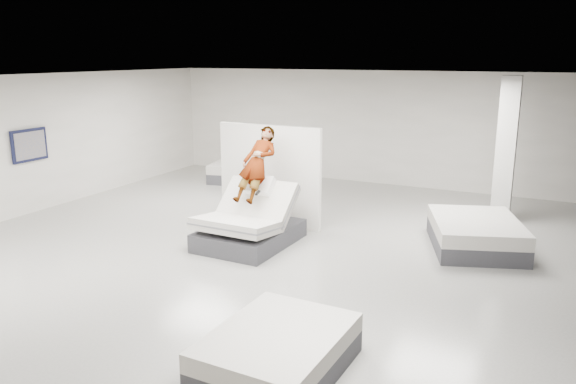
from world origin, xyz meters
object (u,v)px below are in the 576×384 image
object	(u,v)px
hero_bed	(249,226)
flat_bed_left_far	(247,172)
remote	(258,193)
column	(506,150)
flat_bed_right_far	(475,234)
person	(257,178)
divider_panel	(270,175)
wall_poster	(29,145)
flat_bed_right_near	(278,352)

from	to	relation	value
hero_bed	flat_bed_left_far	distance (m)	5.67
hero_bed	remote	bearing A→B (deg)	-6.60
remote	column	xyz separation A→B (m)	(4.04, 3.86, 0.53)
hero_bed	flat_bed_right_far	size ratio (longest dim) A/B	0.83
person	divider_panel	bearing A→B (deg)	106.74
divider_panel	hero_bed	bearing A→B (deg)	-78.01
flat_bed_right_far	flat_bed_left_far	xyz separation A→B (m)	(-6.86, 3.20, -0.01)
divider_panel	wall_poster	world-z (taller)	divider_panel
divider_panel	remote	bearing A→B (deg)	-69.94
flat_bed_left_far	flat_bed_right_far	bearing A→B (deg)	-25.01
person	wall_poster	bearing A→B (deg)	-173.01
divider_panel	wall_poster	size ratio (longest dim) A/B	2.53
person	flat_bed_left_far	distance (m)	5.48
hero_bed	column	world-z (taller)	column
flat_bed_left_far	wall_poster	xyz separation A→B (m)	(-2.83, -5.06, 1.33)
hero_bed	remote	xyz separation A→B (m)	(0.22, -0.03, 0.69)
divider_panel	flat_bed_right_far	bearing A→B (deg)	5.15
hero_bed	person	bearing A→B (deg)	88.02
remote	hero_bed	bearing A→B (deg)	175.39
hero_bed	person	world-z (taller)	person
flat_bed_left_far	column	size ratio (longest dim) A/B	0.70
flat_bed_right_near	hero_bed	bearing A→B (deg)	123.82
wall_poster	column	bearing A→B (deg)	21.93
hero_bed	flat_bed_right_near	xyz separation A→B (m)	(2.56, -3.82, -0.13)
flat_bed_right_far	flat_bed_right_near	distance (m)	5.71
person	flat_bed_left_far	xyz separation A→B (m)	(-2.86, 4.56, -1.00)
divider_panel	person	bearing A→B (deg)	-74.14
hero_bed	column	xyz separation A→B (m)	(4.26, 3.83, 1.22)
hero_bed	wall_poster	world-z (taller)	wall_poster
column	wall_poster	world-z (taller)	column
person	flat_bed_right_far	world-z (taller)	person
remote	flat_bed_left_far	world-z (taller)	remote
flat_bed_right_far	wall_poster	xyz separation A→B (m)	(-9.69, -1.86, 1.31)
flat_bed_right_far	column	world-z (taller)	column
hero_bed	divider_panel	world-z (taller)	divider_panel
person	flat_bed_right_near	world-z (taller)	person
remote	divider_panel	xyz separation A→B (m)	(-0.49, 1.42, 0.02)
hero_bed	flat_bed_right_far	distance (m)	4.36
divider_panel	wall_poster	distance (m)	5.65
flat_bed_right_near	wall_poster	size ratio (longest dim) A/B	2.01
hero_bed	column	size ratio (longest dim) A/B	0.64
flat_bed_left_far	column	bearing A→B (deg)	-8.51
flat_bed_left_far	column	world-z (taller)	column
remote	flat_bed_left_far	size ratio (longest dim) A/B	0.06
remote	column	bearing A→B (deg)	45.67
flat_bed_left_far	wall_poster	size ratio (longest dim) A/B	2.36
column	remote	bearing A→B (deg)	-136.31
flat_bed_right_near	person	bearing A→B (deg)	121.54
remote	flat_bed_right_near	distance (m)	4.54
flat_bed_right_near	flat_bed_left_far	size ratio (longest dim) A/B	0.85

